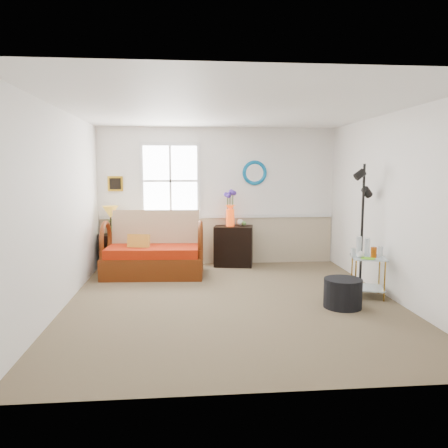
{
  "coord_description": "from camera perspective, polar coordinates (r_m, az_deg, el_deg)",
  "views": [
    {
      "loc": [
        -0.65,
        -5.82,
        1.81
      ],
      "look_at": [
        -0.06,
        0.63,
        1.0
      ],
      "focal_mm": 35.0,
      "sensor_mm": 36.0,
      "label": 1
    }
  ],
  "objects": [
    {
      "name": "window",
      "position": [
        8.29,
        -7.02,
        5.61
      ],
      "size": [
        1.14,
        0.06,
        1.44
      ],
      "primitive_type": null,
      "color": "white",
      "rests_on": "walls"
    },
    {
      "name": "loveseat",
      "position": [
        7.57,
        -9.2,
        -2.58
      ],
      "size": [
        1.73,
        1.06,
        1.09
      ],
      "primitive_type": null,
      "rotation": [
        0.0,
        0.0,
        -0.07
      ],
      "color": "#601C06",
      "rests_on": "floor"
    },
    {
      "name": "wainscot",
      "position": [
        8.43,
        -0.77,
        -2.17
      ],
      "size": [
        4.46,
        0.02,
        0.9
      ],
      "primitive_type": "cube",
      "color": "tan",
      "rests_on": "walls"
    },
    {
      "name": "chair_rail",
      "position": [
        8.36,
        -0.77,
        1.0
      ],
      "size": [
        4.46,
        0.04,
        0.06
      ],
      "primitive_type": "cube",
      "color": "silver",
      "rests_on": "walls"
    },
    {
      "name": "floor",
      "position": [
        6.13,
        1.09,
        -10.07
      ],
      "size": [
        4.5,
        5.0,
        0.01
      ],
      "primitive_type": "cube",
      "color": "#786854",
      "rests_on": "ground"
    },
    {
      "name": "ceiling",
      "position": [
        5.91,
        1.15,
        14.8
      ],
      "size": [
        4.5,
        5.0,
        0.01
      ],
      "primitive_type": "cube",
      "color": "white",
      "rests_on": "walls"
    },
    {
      "name": "ottoman",
      "position": [
        6.03,
        15.25,
        -8.7
      ],
      "size": [
        0.66,
        0.66,
        0.38
      ],
      "primitive_type": "cylinder",
      "rotation": [
        0.0,
        0.0,
        -0.42
      ],
      "color": "black",
      "rests_on": "floor"
    },
    {
      "name": "lamp_stand",
      "position": [
        8.25,
        -14.67,
        -3.52
      ],
      "size": [
        0.47,
        0.47,
        0.64
      ],
      "primitive_type": null,
      "rotation": [
        0.0,
        0.0,
        0.38
      ],
      "color": "black",
      "rests_on": "floor"
    },
    {
      "name": "table_lamp",
      "position": [
        8.21,
        -14.59,
        0.5
      ],
      "size": [
        0.38,
        0.38,
        0.51
      ],
      "primitive_type": null,
      "rotation": [
        0.0,
        0.0,
        0.44
      ],
      "color": "#C38B26",
      "rests_on": "lamp_stand"
    },
    {
      "name": "cabinet",
      "position": [
        8.25,
        1.24,
        -2.87
      ],
      "size": [
        0.78,
        0.58,
        0.76
      ],
      "primitive_type": null,
      "rotation": [
        0.0,
        0.0,
        -0.19
      ],
      "color": "black",
      "rests_on": "floor"
    },
    {
      "name": "mirror",
      "position": [
        8.41,
        4.01,
        6.69
      ],
      "size": [
        0.47,
        0.07,
        0.47
      ],
      "primitive_type": "torus",
      "rotation": [
        1.57,
        0.0,
        0.0
      ],
      "color": "#1170A0",
      "rests_on": "walls"
    },
    {
      "name": "side_table",
      "position": [
        6.59,
        18.25,
        -6.57
      ],
      "size": [
        0.56,
        0.56,
        0.58
      ],
      "primitive_type": null,
      "rotation": [
        0.0,
        0.0,
        -0.25
      ],
      "color": "#AA7D22",
      "rests_on": "floor"
    },
    {
      "name": "flower_vase",
      "position": [
        8.17,
        0.81,
        2.05
      ],
      "size": [
        0.27,
        0.27,
        0.66
      ],
      "primitive_type": null,
      "rotation": [
        0.0,
        0.0,
        -0.56
      ],
      "color": "red",
      "rests_on": "cabinet"
    },
    {
      "name": "potted_plant",
      "position": [
        8.24,
        -13.83,
        -0.24
      ],
      "size": [
        0.42,
        0.44,
        0.29
      ],
      "primitive_type": "imported",
      "rotation": [
        0.0,
        0.0,
        0.26
      ],
      "color": "#4F7537",
      "rests_on": "lamp_stand"
    },
    {
      "name": "picture",
      "position": [
        8.4,
        -14.01,
        5.13
      ],
      "size": [
        0.28,
        0.03,
        0.28
      ],
      "primitive_type": "cube",
      "color": "#B18118",
      "rests_on": "walls"
    },
    {
      "name": "walls",
      "position": [
        5.87,
        1.12,
        2.14
      ],
      "size": [
        4.51,
        5.01,
        2.6
      ],
      "color": "white",
      "rests_on": "floor"
    },
    {
      "name": "floor_lamp",
      "position": [
        6.86,
        17.59,
        -0.44
      ],
      "size": [
        0.3,
        0.3,
        1.9
      ],
      "primitive_type": null,
      "rotation": [
        0.0,
        0.0,
        0.1
      ],
      "color": "black",
      "rests_on": "floor"
    },
    {
      "name": "throw_pillow",
      "position": [
        7.51,
        -11.1,
        -2.74
      ],
      "size": [
        0.38,
        0.17,
        0.37
      ],
      "primitive_type": null,
      "rotation": [
        0.0,
        0.0,
        -0.21
      ],
      "color": "orange",
      "rests_on": "loveseat"
    },
    {
      "name": "tabletop_items",
      "position": [
        6.53,
        18.13,
        -2.92
      ],
      "size": [
        0.6,
        0.6,
        0.26
      ],
      "primitive_type": null,
      "rotation": [
        0.0,
        0.0,
        -0.6
      ],
      "color": "silver",
      "rests_on": "side_table"
    }
  ]
}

